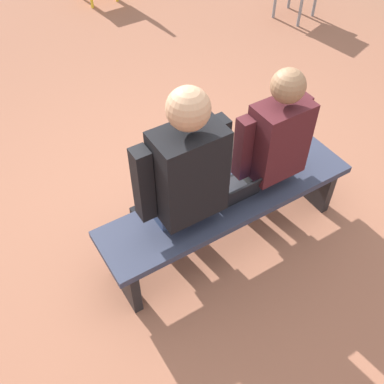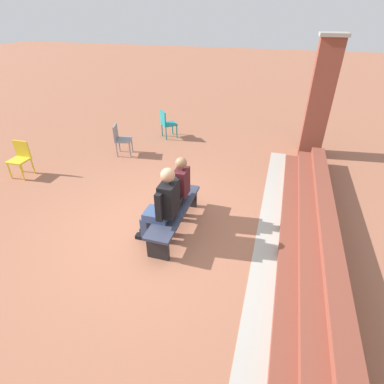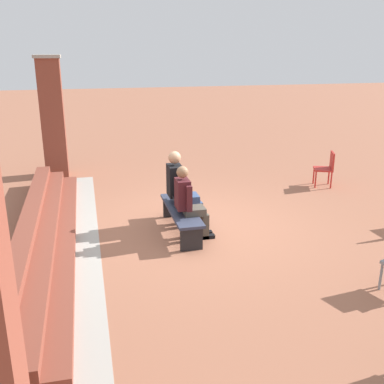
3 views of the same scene
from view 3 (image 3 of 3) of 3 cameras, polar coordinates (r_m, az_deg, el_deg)
ground_plane at (r=8.42m, az=0.23°, el=-4.46°), size 60.00×60.00×0.00m
concrete_strip at (r=8.07m, az=-13.13°, el=-5.98°), size 8.10×0.40×0.01m
brick_steps at (r=8.04m, az=-18.58°, el=-5.21°), size 7.30×0.90×0.45m
brick_pillar_right_of_steps at (r=12.02m, az=-17.28°, el=9.12°), size 0.64×0.64×3.03m
bench at (r=8.09m, az=-1.40°, el=-2.73°), size 1.80×0.44×0.45m
person_student at (r=7.69m, az=-0.44°, el=-1.06°), size 0.52×0.66×1.32m
person_adult at (r=8.28m, az=-1.42°, el=0.67°), size 0.59×0.75×1.43m
laptop at (r=8.01m, az=-1.44°, el=-1.84°), size 0.32×0.29×0.21m
plastic_chair_far_right at (r=11.20m, az=16.73°, el=3.09°), size 0.54×0.54×0.84m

